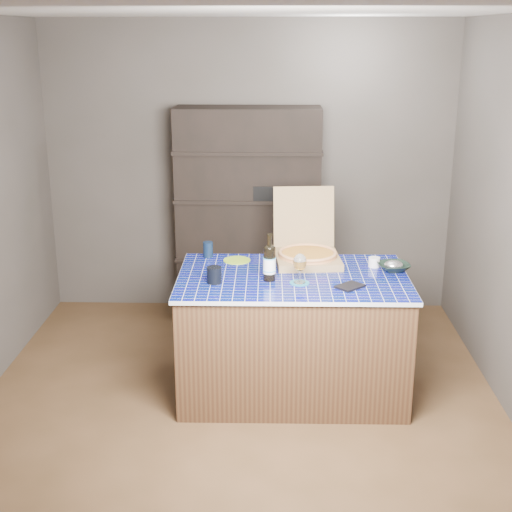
{
  "coord_description": "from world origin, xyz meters",
  "views": [
    {
      "loc": [
        0.22,
        -4.35,
        2.38
      ],
      "look_at": [
        0.11,
        0.0,
        1.01
      ],
      "focal_mm": 50.0,
      "sensor_mm": 36.0,
      "label": 1
    }
  ],
  "objects_px": {
    "wine_glass": "(300,263)",
    "kitchen_island": "(292,334)",
    "mead_bottle": "(269,262)",
    "bowl": "(394,267)",
    "dvd_case": "(350,286)",
    "pizza_box": "(307,252)"
  },
  "relations": [
    {
      "from": "wine_glass",
      "to": "kitchen_island",
      "type": "bearing_deg",
      "value": 104.24
    },
    {
      "from": "mead_bottle",
      "to": "bowl",
      "type": "bearing_deg",
      "value": 14.54
    },
    {
      "from": "wine_glass",
      "to": "pizza_box",
      "type": "bearing_deg",
      "value": 81.64
    },
    {
      "from": "kitchen_island",
      "to": "pizza_box",
      "type": "bearing_deg",
      "value": 70.92
    },
    {
      "from": "kitchen_island",
      "to": "pizza_box",
      "type": "distance_m",
      "value": 0.59
    },
    {
      "from": "mead_bottle",
      "to": "wine_glass",
      "type": "xyz_separation_m",
      "value": [
        0.2,
        -0.06,
        0.01
      ]
    },
    {
      "from": "pizza_box",
      "to": "kitchen_island",
      "type": "bearing_deg",
      "value": -113.21
    },
    {
      "from": "pizza_box",
      "to": "mead_bottle",
      "type": "distance_m",
      "value": 0.49
    },
    {
      "from": "pizza_box",
      "to": "mead_bottle",
      "type": "relative_size",
      "value": 1.8
    },
    {
      "from": "kitchen_island",
      "to": "bowl",
      "type": "distance_m",
      "value": 0.82
    },
    {
      "from": "bowl",
      "to": "dvd_case",
      "type": "bearing_deg",
      "value": -133.97
    },
    {
      "from": "kitchen_island",
      "to": "pizza_box",
      "type": "xyz_separation_m",
      "value": [
        0.11,
        0.31,
        0.49
      ]
    },
    {
      "from": "wine_glass",
      "to": "dvd_case",
      "type": "bearing_deg",
      "value": -11.85
    },
    {
      "from": "mead_bottle",
      "to": "bowl",
      "type": "height_order",
      "value": "mead_bottle"
    },
    {
      "from": "kitchen_island",
      "to": "mead_bottle",
      "type": "height_order",
      "value": "mead_bottle"
    },
    {
      "from": "dvd_case",
      "to": "bowl",
      "type": "bearing_deg",
      "value": 92.7
    },
    {
      "from": "kitchen_island",
      "to": "mead_bottle",
      "type": "xyz_separation_m",
      "value": [
        -0.16,
        -0.09,
        0.54
      ]
    },
    {
      "from": "mead_bottle",
      "to": "dvd_case",
      "type": "distance_m",
      "value": 0.54
    },
    {
      "from": "mead_bottle",
      "to": "wine_glass",
      "type": "bearing_deg",
      "value": -15.88
    },
    {
      "from": "wine_glass",
      "to": "dvd_case",
      "type": "distance_m",
      "value": 0.35
    },
    {
      "from": "dvd_case",
      "to": "bowl",
      "type": "relative_size",
      "value": 0.81
    },
    {
      "from": "kitchen_island",
      "to": "dvd_case",
      "type": "relative_size",
      "value": 8.96
    }
  ]
}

